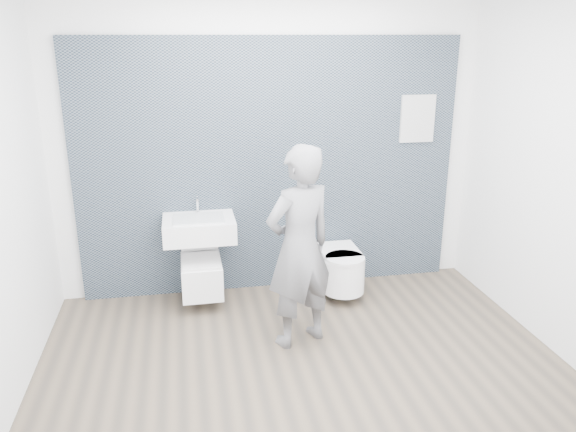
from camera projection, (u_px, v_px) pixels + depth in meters
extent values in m
plane|color=brown|center=(303.00, 364.00, 4.30)|extent=(4.00, 4.00, 0.00)
plane|color=silver|center=(270.00, 146.00, 5.27)|extent=(4.00, 0.00, 4.00)
plane|color=silver|center=(378.00, 275.00, 2.46)|extent=(4.00, 0.00, 4.00)
plane|color=silver|center=(563.00, 174.00, 4.22)|extent=(0.00, 3.00, 3.00)
cube|color=black|center=(272.00, 284.00, 5.67)|extent=(3.60, 0.06, 2.40)
cube|color=white|center=(199.00, 229.00, 5.07)|extent=(0.64, 0.48, 0.19)
cube|color=silver|center=(199.00, 219.00, 5.02)|extent=(0.45, 0.32, 0.03)
cylinder|color=silver|center=(197.00, 204.00, 5.18)|extent=(0.02, 0.02, 0.16)
cylinder|color=silver|center=(197.00, 198.00, 5.11)|extent=(0.02, 0.11, 0.02)
cylinder|color=silver|center=(199.00, 237.00, 5.32)|extent=(0.04, 0.04, 0.13)
cube|color=white|center=(202.00, 276.00, 5.19)|extent=(0.36, 0.53, 0.31)
cylinder|color=silver|center=(201.00, 264.00, 5.11)|extent=(0.26, 0.26, 0.03)
cube|color=white|center=(201.00, 261.00, 5.10)|extent=(0.35, 0.42, 0.02)
cube|color=white|center=(199.00, 235.00, 5.21)|extent=(0.35, 0.16, 0.36)
cube|color=silver|center=(201.00, 277.00, 5.44)|extent=(0.10, 0.06, 0.08)
cube|color=white|center=(337.00, 266.00, 5.46)|extent=(0.39, 0.45, 0.32)
cylinder|color=white|center=(344.00, 275.00, 5.25)|extent=(0.39, 0.39, 0.32)
cube|color=white|center=(339.00, 250.00, 5.38)|extent=(0.37, 0.43, 0.03)
cylinder|color=white|center=(345.00, 258.00, 5.18)|extent=(0.37, 0.37, 0.03)
cube|color=silver|center=(332.00, 269.00, 5.68)|extent=(0.11, 0.06, 0.08)
cube|color=white|center=(406.00, 275.00, 5.88)|extent=(0.34, 0.03, 0.45)
imported|color=slate|center=(299.00, 248.00, 4.37)|extent=(0.70, 0.59, 1.64)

